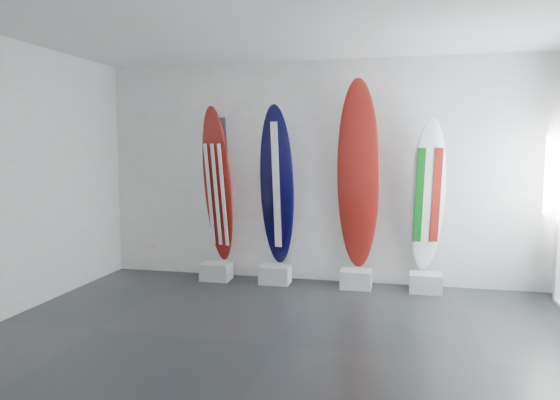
% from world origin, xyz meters
% --- Properties ---
extents(floor, '(6.00, 6.00, 0.00)m').
position_xyz_m(floor, '(0.00, 0.00, 0.00)').
color(floor, black).
rests_on(floor, ground).
extents(ceiling, '(6.00, 6.00, 0.00)m').
position_xyz_m(ceiling, '(0.00, 0.00, 3.00)').
color(ceiling, white).
rests_on(ceiling, wall_back).
extents(wall_back, '(6.00, 0.00, 6.00)m').
position_xyz_m(wall_back, '(0.00, 2.50, 1.50)').
color(wall_back, silver).
rests_on(wall_back, ground).
extents(wall_front, '(6.00, 0.00, 6.00)m').
position_xyz_m(wall_front, '(0.00, -2.50, 1.50)').
color(wall_front, silver).
rests_on(wall_front, ground).
extents(display_block_usa, '(0.40, 0.30, 0.24)m').
position_xyz_m(display_block_usa, '(-1.36, 2.18, 0.12)').
color(display_block_usa, silver).
rests_on(display_block_usa, floor).
extents(surfboard_usa, '(0.58, 0.48, 2.16)m').
position_xyz_m(surfboard_usa, '(-1.36, 2.28, 1.32)').
color(surfboard_usa, maroon).
rests_on(surfboard_usa, display_block_usa).
extents(display_block_navy, '(0.40, 0.30, 0.24)m').
position_xyz_m(display_block_navy, '(-0.52, 2.18, 0.12)').
color(display_block_navy, silver).
rests_on(display_block_navy, floor).
extents(surfboard_navy, '(0.53, 0.36, 2.17)m').
position_xyz_m(surfboard_navy, '(-0.52, 2.28, 1.32)').
color(surfboard_navy, black).
rests_on(surfboard_navy, display_block_navy).
extents(display_block_swiss, '(0.40, 0.30, 0.24)m').
position_xyz_m(display_block_swiss, '(0.57, 2.18, 0.12)').
color(display_block_swiss, silver).
rests_on(display_block_swiss, floor).
extents(surfboard_swiss, '(0.59, 0.32, 2.48)m').
position_xyz_m(surfboard_swiss, '(0.57, 2.28, 1.48)').
color(surfboard_swiss, maroon).
rests_on(surfboard_swiss, display_block_swiss).
extents(display_block_italy, '(0.40, 0.30, 0.24)m').
position_xyz_m(display_block_italy, '(1.45, 2.18, 0.12)').
color(display_block_italy, silver).
rests_on(display_block_italy, floor).
extents(surfboard_italy, '(0.51, 0.41, 1.98)m').
position_xyz_m(surfboard_italy, '(1.45, 2.28, 1.23)').
color(surfboard_italy, white).
rests_on(surfboard_italy, display_block_italy).
extents(wall_outlet, '(0.09, 0.02, 0.13)m').
position_xyz_m(wall_outlet, '(-2.45, 2.48, 0.35)').
color(wall_outlet, silver).
rests_on(wall_outlet, wall_back).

